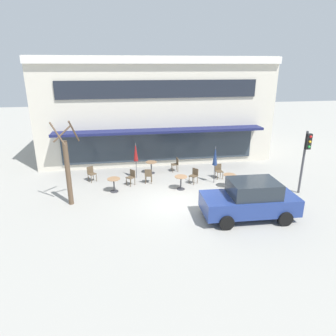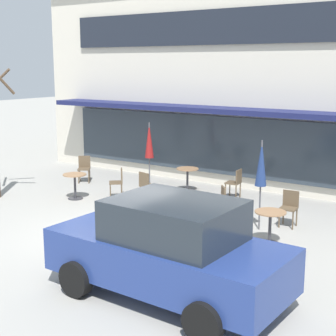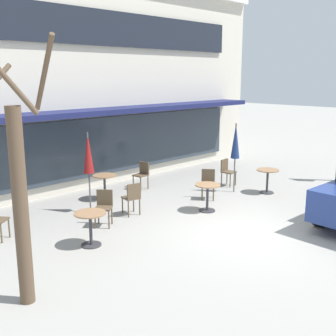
{
  "view_description": "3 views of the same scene",
  "coord_description": "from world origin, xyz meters",
  "px_view_note": "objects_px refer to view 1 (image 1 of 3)",
  "views": [
    {
      "loc": [
        -2.64,
        -13.37,
        6.55
      ],
      "look_at": [
        -0.07,
        2.26,
        1.1
      ],
      "focal_mm": 32.0,
      "sensor_mm": 36.0,
      "label": 1
    },
    {
      "loc": [
        7.57,
        -8.85,
        3.97
      ],
      "look_at": [
        -0.18,
        2.62,
        1.16
      ],
      "focal_mm": 55.0,
      "sensor_mm": 36.0,
      "label": 2
    },
    {
      "loc": [
        -8.04,
        -5.34,
        3.67
      ],
      "look_at": [
        0.61,
        3.28,
        0.96
      ],
      "focal_mm": 45.0,
      "sensor_mm": 36.0,
      "label": 3
    }
  ],
  "objects_px": {
    "cafe_table_streetside": "(114,183)",
    "patio_umbrella_green_folded": "(136,152)",
    "patio_umbrella_cream_folded": "(215,156)",
    "cafe_chair_2": "(194,175)",
    "cafe_chair_0": "(131,176)",
    "cafe_chair_3": "(148,175)",
    "cafe_table_mid_patio": "(181,181)",
    "cafe_chair_5": "(176,163)",
    "cafe_table_near_wall": "(151,166)",
    "cafe_chair_4": "(219,170)",
    "cafe_table_by_tree": "(229,179)",
    "traffic_light_pole": "(306,152)",
    "street_tree": "(68,169)",
    "cafe_chair_1": "(91,173)",
    "parked_sedan": "(250,200)"
  },
  "relations": [
    {
      "from": "cafe_chair_3",
      "to": "cafe_table_mid_patio",
      "type": "bearing_deg",
      "value": -35.24
    },
    {
      "from": "cafe_table_by_tree",
      "to": "cafe_chair_2",
      "type": "bearing_deg",
      "value": 152.4
    },
    {
      "from": "cafe_table_near_wall",
      "to": "patio_umbrella_cream_folded",
      "type": "bearing_deg",
      "value": -32.81
    },
    {
      "from": "patio_umbrella_green_folded",
      "to": "cafe_chair_5",
      "type": "bearing_deg",
      "value": 17.05
    },
    {
      "from": "cafe_table_mid_patio",
      "to": "cafe_chair_4",
      "type": "relative_size",
      "value": 0.85
    },
    {
      "from": "cafe_chair_3",
      "to": "traffic_light_pole",
      "type": "bearing_deg",
      "value": -19.51
    },
    {
      "from": "cafe_chair_0",
      "to": "cafe_chair_2",
      "type": "xyz_separation_m",
      "value": [
        3.62,
        -0.34,
        0.0
      ]
    },
    {
      "from": "cafe_chair_5",
      "to": "traffic_light_pole",
      "type": "distance_m",
      "value": 7.71
    },
    {
      "from": "street_tree",
      "to": "cafe_table_streetside",
      "type": "bearing_deg",
      "value": 29.96
    },
    {
      "from": "cafe_table_streetside",
      "to": "cafe_chair_4",
      "type": "bearing_deg",
      "value": 9.58
    },
    {
      "from": "patio_umbrella_green_folded",
      "to": "cafe_chair_5",
      "type": "distance_m",
      "value": 2.94
    },
    {
      "from": "cafe_chair_3",
      "to": "traffic_light_pole",
      "type": "height_order",
      "value": "traffic_light_pole"
    },
    {
      "from": "cafe_chair_1",
      "to": "cafe_chair_4",
      "type": "relative_size",
      "value": 1.0
    },
    {
      "from": "cafe_chair_2",
      "to": "traffic_light_pole",
      "type": "distance_m",
      "value": 6.03
    },
    {
      "from": "cafe_chair_4",
      "to": "cafe_table_by_tree",
      "type": "bearing_deg",
      "value": -85.22
    },
    {
      "from": "patio_umbrella_cream_folded",
      "to": "traffic_light_pole",
      "type": "relative_size",
      "value": 0.65
    },
    {
      "from": "cafe_chair_5",
      "to": "street_tree",
      "type": "relative_size",
      "value": 0.21
    },
    {
      "from": "cafe_table_near_wall",
      "to": "parked_sedan",
      "type": "height_order",
      "value": "parked_sedan"
    },
    {
      "from": "cafe_table_by_tree",
      "to": "street_tree",
      "type": "relative_size",
      "value": 0.18
    },
    {
      "from": "cafe_table_streetside",
      "to": "patio_umbrella_cream_folded",
      "type": "relative_size",
      "value": 0.35
    },
    {
      "from": "patio_umbrella_cream_folded",
      "to": "street_tree",
      "type": "height_order",
      "value": "street_tree"
    },
    {
      "from": "cafe_table_mid_patio",
      "to": "cafe_chair_0",
      "type": "xyz_separation_m",
      "value": [
        -2.67,
        1.1,
        0.01
      ]
    },
    {
      "from": "cafe_chair_1",
      "to": "cafe_chair_2",
      "type": "bearing_deg",
      "value": -12.6
    },
    {
      "from": "street_tree",
      "to": "cafe_chair_1",
      "type": "bearing_deg",
      "value": 75.95
    },
    {
      "from": "cafe_table_streetside",
      "to": "street_tree",
      "type": "relative_size",
      "value": 0.18
    },
    {
      "from": "cafe_table_streetside",
      "to": "cafe_chair_1",
      "type": "height_order",
      "value": "cafe_chair_1"
    },
    {
      "from": "cafe_table_by_tree",
      "to": "patio_umbrella_green_folded",
      "type": "bearing_deg",
      "value": 154.79
    },
    {
      "from": "patio_umbrella_green_folded",
      "to": "street_tree",
      "type": "xyz_separation_m",
      "value": [
        -3.43,
        -3.15,
        0.22
      ]
    },
    {
      "from": "cafe_table_by_tree",
      "to": "cafe_chair_1",
      "type": "distance_m",
      "value": 8.06
    },
    {
      "from": "cafe_chair_5",
      "to": "parked_sedan",
      "type": "distance_m",
      "value": 7.02
    },
    {
      "from": "cafe_table_by_tree",
      "to": "traffic_light_pole",
      "type": "bearing_deg",
      "value": -22.45
    },
    {
      "from": "cafe_chair_4",
      "to": "parked_sedan",
      "type": "height_order",
      "value": "parked_sedan"
    },
    {
      "from": "patio_umbrella_cream_folded",
      "to": "cafe_chair_2",
      "type": "relative_size",
      "value": 2.47
    },
    {
      "from": "street_tree",
      "to": "cafe_chair_5",
      "type": "bearing_deg",
      "value": 33.2
    },
    {
      "from": "cafe_chair_2",
      "to": "street_tree",
      "type": "relative_size",
      "value": 0.21
    },
    {
      "from": "cafe_table_near_wall",
      "to": "cafe_chair_1",
      "type": "relative_size",
      "value": 0.85
    },
    {
      "from": "cafe_table_mid_patio",
      "to": "street_tree",
      "type": "xyz_separation_m",
      "value": [
        -5.75,
        -0.95,
        1.33
      ]
    },
    {
      "from": "cafe_table_streetside",
      "to": "patio_umbrella_green_folded",
      "type": "distance_m",
      "value": 2.61
    },
    {
      "from": "cafe_table_streetside",
      "to": "cafe_chair_1",
      "type": "xyz_separation_m",
      "value": [
        -1.34,
        1.83,
        0.01
      ]
    },
    {
      "from": "cafe_table_near_wall",
      "to": "cafe_table_by_tree",
      "type": "bearing_deg",
      "value": -36.85
    },
    {
      "from": "cafe_table_streetside",
      "to": "cafe_table_by_tree",
      "type": "relative_size",
      "value": 1.0
    },
    {
      "from": "cafe_table_near_wall",
      "to": "cafe_chair_5",
      "type": "relative_size",
      "value": 0.85
    },
    {
      "from": "cafe_chair_3",
      "to": "street_tree",
      "type": "xyz_separation_m",
      "value": [
        -4.07,
        -2.13,
        1.32
      ]
    },
    {
      "from": "cafe_table_near_wall",
      "to": "cafe_chair_0",
      "type": "bearing_deg",
      "value": -127.14
    },
    {
      "from": "cafe_chair_3",
      "to": "cafe_table_streetside",
      "type": "bearing_deg",
      "value": -154.89
    },
    {
      "from": "traffic_light_pole",
      "to": "parked_sedan",
      "type": "bearing_deg",
      "value": -151.45
    },
    {
      "from": "cafe_chair_1",
      "to": "patio_umbrella_green_folded",
      "type": "bearing_deg",
      "value": 2.49
    },
    {
      "from": "patio_umbrella_green_folded",
      "to": "cafe_chair_1",
      "type": "xyz_separation_m",
      "value": [
        -2.67,
        -0.12,
        -1.1
      ]
    },
    {
      "from": "cafe_table_streetside",
      "to": "patio_umbrella_green_folded",
      "type": "relative_size",
      "value": 0.35
    },
    {
      "from": "cafe_table_streetside",
      "to": "traffic_light_pole",
      "type": "relative_size",
      "value": 0.22
    }
  ]
}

